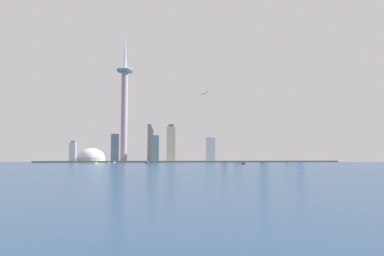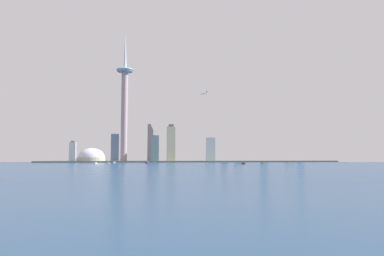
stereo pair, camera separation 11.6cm
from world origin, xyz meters
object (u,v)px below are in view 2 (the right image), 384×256
object	(u,v)px
stadium_dome	(92,158)
skyscraper_2	(117,131)
skyscraper_9	(210,150)
skyscraper_4	(300,138)
skyscraper_10	(171,144)
skyscraper_11	(150,143)
channel_buoy_0	(186,164)
boat_0	(108,163)
skyscraper_3	(155,149)
skyscraper_7	(289,152)
skyscraper_6	(73,152)
boat_5	(114,163)
boat_3	(95,163)
skyscraper_8	(224,151)
airplane	(204,94)
observation_tower	(124,99)
boat_1	(147,163)
skyscraper_0	(115,148)
boat_2	(263,163)
skyscraper_5	(238,154)
skyscraper_1	(263,135)
boat_4	(244,163)

from	to	relation	value
stadium_dome	skyscraper_2	world-z (taller)	skyscraper_2
skyscraper_9	stadium_dome	bearing A→B (deg)	-175.84
skyscraper_2	skyscraper_4	bearing A→B (deg)	-1.97
skyscraper_10	skyscraper_11	size ratio (longest dim) A/B	0.83
skyscraper_10	channel_buoy_0	xyz separation A→B (m)	(-17.88, -350.10, -47.61)
stadium_dome	boat_0	xyz separation A→B (m)	(48.64, -154.16, -10.31)
skyscraper_3	skyscraper_7	size ratio (longest dim) A/B	1.22
skyscraper_6	channel_buoy_0	size ratio (longest dim) A/B	22.18
skyscraper_6	boat_5	xyz separation A→B (m)	(116.63, -177.07, -26.19)
boat_3	skyscraper_8	bearing A→B (deg)	141.28
skyscraper_2	boat_3	world-z (taller)	skyscraper_2
airplane	skyscraper_10	bearing A→B (deg)	53.29
boat_0	channel_buoy_0	bearing A→B (deg)	-29.85
skyscraper_7	channel_buoy_0	distance (m)	560.56
stadium_dome	boat_5	distance (m)	142.57
observation_tower	skyscraper_10	distance (m)	172.32
skyscraper_3	skyscraper_8	distance (m)	235.89
skyscraper_4	skyscraper_8	bearing A→B (deg)	177.91
observation_tower	boat_1	distance (m)	248.25
boat_3	airplane	distance (m)	392.15
skyscraper_8	skyscraper_2	bearing A→B (deg)	178.11
skyscraper_4	boat_5	bearing A→B (deg)	-160.49
stadium_dome	observation_tower	bearing A→B (deg)	-2.58
skyscraper_0	boat_2	xyz separation A→B (m)	(306.03, -316.67, -37.24)
skyscraper_2	channel_buoy_0	world-z (taller)	skyscraper_2
skyscraper_5	boat_0	bearing A→B (deg)	-152.05
skyscraper_0	skyscraper_10	xyz separation A→B (m)	(149.27, -56.58, 10.08)
skyscraper_9	boat_0	bearing A→B (deg)	-146.94
skyscraper_1	skyscraper_9	xyz separation A→B (m)	(-179.84, -50.20, -46.39)
airplane	boat_2	bearing A→B (deg)	157.63
skyscraper_6	boat_1	xyz separation A→B (m)	(187.62, -229.99, -26.00)
stadium_dome	skyscraper_9	world-z (taller)	skyscraper_9
boat_1	airplane	distance (m)	304.57
skyscraper_3	boat_0	world-z (taller)	skyscraper_3
boat_1	boat_2	bearing A→B (deg)	43.52
skyscraper_7	skyscraper_8	bearing A→B (deg)	171.53
skyscraper_11	stadium_dome	bearing A→B (deg)	-161.17
skyscraper_8	boat_3	xyz separation A→B (m)	(-351.06, -297.19, -29.92)
boat_3	observation_tower	bearing A→B (deg)	176.74
skyscraper_3	boat_4	size ratio (longest dim) A/B	7.30
skyscraper_8	skyscraper_9	world-z (taller)	skyscraper_8
stadium_dome	skyscraper_7	xyz separation A→B (m)	(574.22, 49.59, 17.19)
skyscraper_7	skyscraper_10	distance (m)	372.57
skyscraper_9	skyscraper_11	distance (m)	170.67
stadium_dome	boat_5	xyz separation A→B (m)	(62.36, -127.78, -10.41)
skyscraper_4	boat_1	distance (m)	552.44
skyscraper_0	boat_3	xyz separation A→B (m)	(-30.29, -268.79, -37.46)
skyscraper_0	skyscraper_2	distance (m)	63.12
boat_3	airplane	bearing A→B (deg)	139.01
skyscraper_3	boat_3	size ratio (longest dim) A/B	3.78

